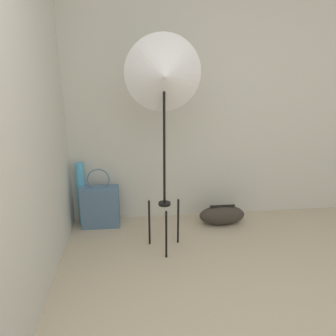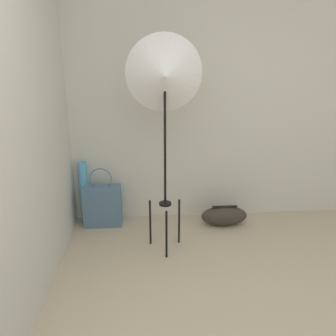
# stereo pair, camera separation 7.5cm
# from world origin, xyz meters

# --- Properties ---
(wall_back) EXTENTS (8.00, 0.05, 2.60)m
(wall_back) POSITION_xyz_m (0.00, 2.46, 1.30)
(wall_back) COLOR beige
(wall_back) RESTS_ON ground_plane
(wall_side_left) EXTENTS (0.05, 8.00, 2.60)m
(wall_side_left) POSITION_xyz_m (-1.28, 1.00, 1.30)
(wall_side_left) COLOR beige
(wall_side_left) RESTS_ON ground_plane
(photo_umbrella) EXTENTS (0.65, 0.30, 1.93)m
(photo_umbrella) POSITION_xyz_m (-0.31, 1.76, 1.58)
(photo_umbrella) COLOR black
(photo_umbrella) RESTS_ON ground_plane
(tote_bag) EXTENTS (0.40, 0.16, 0.65)m
(tote_bag) POSITION_xyz_m (-0.95, 2.26, 0.23)
(tote_bag) COLOR slate
(tote_bag) RESTS_ON ground_plane
(duffel_bag) EXTENTS (0.50, 0.21, 0.22)m
(duffel_bag) POSITION_xyz_m (0.36, 2.17, 0.11)
(duffel_bag) COLOR #332D28
(duffel_bag) RESTS_ON ground_plane
(paper_roll) EXTENTS (0.09, 0.09, 0.69)m
(paper_roll) POSITION_xyz_m (-1.15, 2.35, 0.35)
(paper_roll) COLOR #4CA3D1
(paper_roll) RESTS_ON ground_plane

